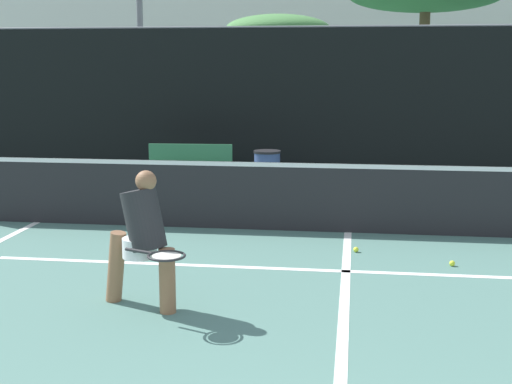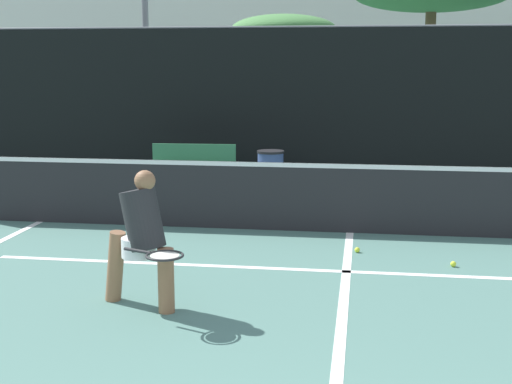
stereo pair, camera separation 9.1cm
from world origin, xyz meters
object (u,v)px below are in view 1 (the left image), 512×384
(player_practicing, at_px, (143,236))
(courtside_bench, at_px, (190,167))
(parked_car, at_px, (475,135))
(trash_bin, at_px, (267,173))

(player_practicing, height_order, courtside_bench, player_practicing)
(courtside_bench, relative_size, parked_car, 0.33)
(trash_bin, bearing_deg, parked_car, 49.87)
(player_practicing, height_order, parked_car, parked_car)
(parked_car, bearing_deg, trash_bin, -130.13)
(courtside_bench, height_order, trash_bin, courtside_bench)
(courtside_bench, distance_m, parked_car, 7.61)
(courtside_bench, relative_size, trash_bin, 1.93)
(player_practicing, distance_m, trash_bin, 5.92)
(trash_bin, relative_size, parked_car, 0.17)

